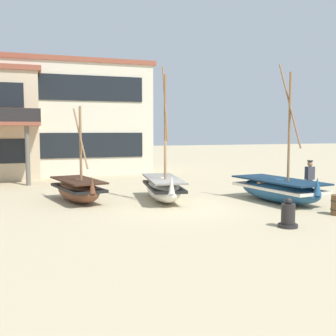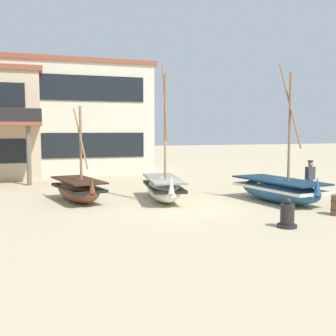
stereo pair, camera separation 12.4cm
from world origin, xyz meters
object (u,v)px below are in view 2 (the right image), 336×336
at_px(fisherman_by_hull, 310,181).
at_px(fishing_boat_far_right, 163,188).
at_px(capstan_winch, 287,216).
at_px(fishing_boat_centre_large, 279,189).
at_px(harbor_building_main, 75,118).
at_px(fishing_boat_near_left, 78,189).

bearing_deg(fisherman_by_hull, fishing_boat_far_right, 161.17).
bearing_deg(capstan_winch, fisherman_by_hull, 45.11).
distance_m(fishing_boat_centre_large, fishing_boat_far_right, 4.75).
bearing_deg(fishing_boat_far_right, harbor_building_main, 99.09).
bearing_deg(harbor_building_main, capstan_winch, -77.65).
distance_m(fishing_boat_centre_large, fisherman_by_hull, 1.46).
height_order(fishing_boat_centre_large, fishing_boat_far_right, fishing_boat_centre_large).
bearing_deg(harbor_building_main, fisherman_by_hull, -62.25).
bearing_deg(fisherman_by_hull, harbor_building_main, 117.75).
bearing_deg(fishing_boat_centre_large, fishing_boat_far_right, 156.81).
xyz_separation_m(fishing_boat_centre_large, fisherman_by_hull, (1.42, -0.10, 0.30)).
bearing_deg(capstan_winch, fishing_boat_centre_large, 58.91).
bearing_deg(harbor_building_main, fishing_boat_near_left, -96.18).
height_order(fishing_boat_centre_large, harbor_building_main, harbor_building_main).
height_order(fishing_boat_near_left, capstan_winch, fishing_boat_near_left).
relative_size(fishing_boat_far_right, capstan_winch, 6.06).
distance_m(fisherman_by_hull, capstan_winch, 5.36).
distance_m(fishing_boat_centre_large, capstan_winch, 4.54).
distance_m(fishing_boat_far_right, fisherman_by_hull, 6.12).
xyz_separation_m(fishing_boat_near_left, fishing_boat_centre_large, (7.75, -2.79, 0.01)).
height_order(fishing_boat_centre_large, fisherman_by_hull, fishing_boat_centre_large).
bearing_deg(fishing_boat_far_right, fisherman_by_hull, -18.83).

